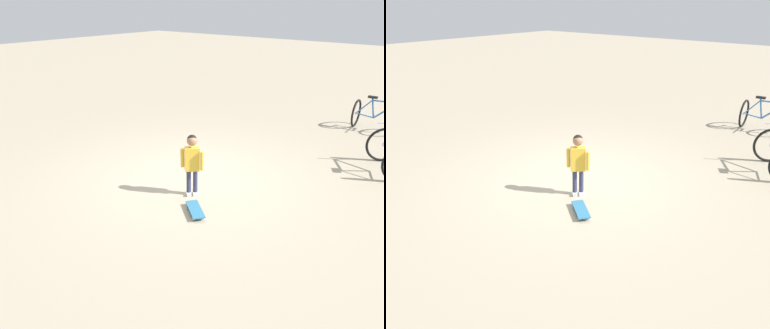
# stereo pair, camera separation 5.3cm
# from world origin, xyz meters

# --- Properties ---
(ground_plane) EXTENTS (50.00, 50.00, 0.00)m
(ground_plane) POSITION_xyz_m (0.00, 0.00, 0.00)
(ground_plane) COLOR tan
(child_person) EXTENTS (0.28, 0.39, 1.06)m
(child_person) POSITION_xyz_m (0.47, 0.38, 0.66)
(child_person) COLOR #2D3351
(child_person) RESTS_ON ground
(skateboard) EXTENTS (0.49, 0.56, 0.07)m
(skateboard) POSITION_xyz_m (0.92, 0.81, 0.06)
(skateboard) COLOR teal
(skateboard) RESTS_ON ground
(bicycle_near) EXTENTS (0.75, 1.10, 0.85)m
(bicycle_near) POSITION_xyz_m (-5.16, 1.72, 0.38)
(bicycle_near) COLOR black
(bicycle_near) RESTS_ON ground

